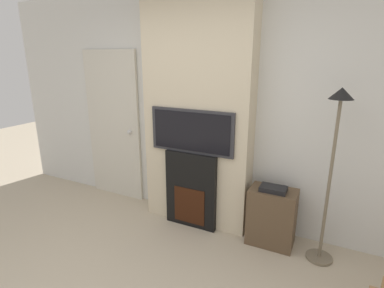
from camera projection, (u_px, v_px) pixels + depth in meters
wall_back at (204, 108)px, 3.49m from camera, size 6.00×0.06×2.70m
chimney_breast at (198, 111)px, 3.35m from camera, size 1.25×0.29×2.70m
fireplace at (192, 190)px, 3.47m from camera, size 0.62×0.15×0.90m
television at (192, 131)px, 3.28m from camera, size 0.99×0.07×0.49m
floor_lamp at (334, 151)px, 2.66m from camera, size 0.25×0.25×1.68m
media_stand at (272, 216)px, 3.15m from camera, size 0.48×0.31×0.67m
entry_door at (114, 126)px, 4.11m from camera, size 0.85×0.09×2.02m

